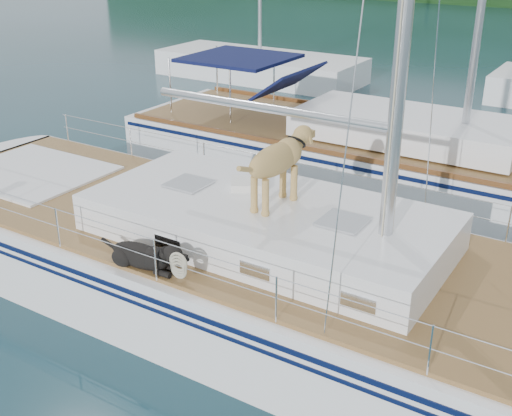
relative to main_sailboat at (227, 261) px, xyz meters
The scene contains 4 objects.
ground 0.69m from the main_sailboat, behind, with size 120.00×120.00×0.00m, color black.
main_sailboat is the anchor object (origin of this frame).
neighbor_sailboat 5.99m from the main_sailboat, 93.77° to the left, with size 11.00×3.50×13.30m.
bg_boat_west 16.18m from the main_sailboat, 120.04° to the left, with size 8.00×3.00×11.65m.
Camera 1 is at (5.15, -7.20, 5.44)m, focal length 45.00 mm.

